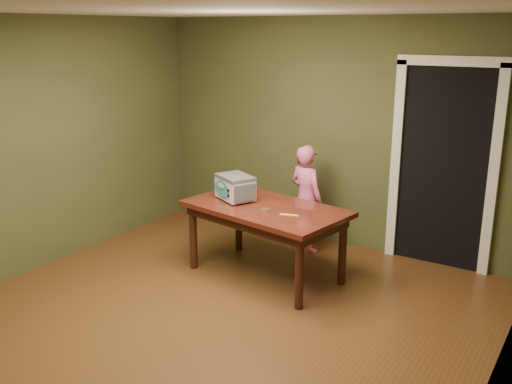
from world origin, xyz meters
TOP-DOWN VIEW (x-y plane):
  - floor at (0.00, 0.00)m, footprint 5.00×5.00m
  - room_shell at (0.00, 0.00)m, footprint 4.52×5.02m
  - doorway at (1.30, 2.78)m, footprint 1.10×0.66m
  - dining_table at (-0.08, 1.21)m, footprint 1.72×1.14m
  - toy_oven at (-0.46, 1.22)m, footprint 0.49×0.43m
  - baking_pan at (0.00, 1.07)m, footprint 0.10×0.10m
  - spatula at (0.26, 1.08)m, footprint 0.18×0.08m
  - child at (-0.07, 2.06)m, footprint 0.51×0.41m

SIDE VIEW (x-z plane):
  - floor at x=0.00m, z-range 0.00..0.00m
  - child at x=-0.07m, z-range 0.00..1.23m
  - dining_table at x=-0.08m, z-range 0.28..1.03m
  - spatula at x=0.26m, z-range 0.75..0.76m
  - baking_pan at x=0.00m, z-range 0.75..0.77m
  - toy_oven at x=-0.46m, z-range 0.76..1.02m
  - doorway at x=1.30m, z-range -0.07..2.18m
  - room_shell at x=0.00m, z-range 0.40..3.01m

